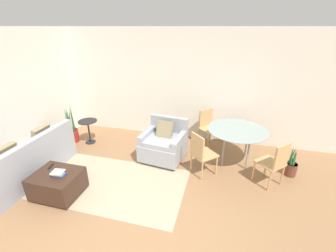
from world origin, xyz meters
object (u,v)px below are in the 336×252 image
at_px(tv_remote_primary, 51,166).
at_px(potted_plant_small, 291,166).
at_px(ottoman, 58,183).
at_px(dining_chair_near_right, 275,161).
at_px(potted_plant, 71,132).
at_px(dining_chair_far_left, 208,125).
at_px(armchair, 164,144).
at_px(book_stack, 58,174).
at_px(couch, 26,164).
at_px(dining_table, 237,133).
at_px(dining_chair_near_left, 201,152).
at_px(side_table, 88,127).

distance_m(tv_remote_primary, potted_plant_small, 4.59).
distance_m(ottoman, potted_plant_small, 4.42).
bearing_deg(dining_chair_near_right, potted_plant, 173.20).
xyz_separation_m(tv_remote_primary, dining_chair_far_left, (2.56, 2.42, 0.07)).
bearing_deg(armchair, book_stack, -129.19).
height_order(couch, potted_plant_small, couch).
relative_size(potted_plant, dining_table, 0.83).
height_order(dining_chair_near_right, potted_plant_small, dining_chair_near_right).
relative_size(couch, armchair, 2.10).
bearing_deg(potted_plant, dining_table, 1.48).
xyz_separation_m(armchair, dining_table, (1.54, 0.25, 0.34)).
distance_m(couch, ottoman, 0.98).
bearing_deg(couch, potted_plant, 94.16).
height_order(couch, tv_remote_primary, couch).
bearing_deg(dining_chair_near_left, potted_plant_small, 14.08).
height_order(potted_plant, dining_chair_near_right, potted_plant).
height_order(side_table, potted_plant_small, potted_plant_small).
bearing_deg(side_table, couch, -102.77).
relative_size(armchair, dining_chair_far_left, 1.08).
distance_m(ottoman, book_stack, 0.26).
xyz_separation_m(tv_remote_primary, side_table, (-0.35, 1.72, -0.02)).
bearing_deg(dining_chair_near_right, tv_remote_primary, -164.42).
height_order(side_table, dining_table, dining_table).
bearing_deg(armchair, couch, -150.22).
bearing_deg(side_table, tv_remote_primary, -78.61).
height_order(book_stack, dining_chair_near_left, dining_chair_near_left).
bearing_deg(armchair, ottoman, -131.39).
relative_size(ottoman, potted_plant, 0.75).
relative_size(ottoman, side_table, 1.29).
bearing_deg(couch, ottoman, -17.03).
height_order(couch, book_stack, couch).
height_order(book_stack, dining_chair_far_left, dining_chair_far_left).
bearing_deg(book_stack, dining_chair_near_right, 19.59).
bearing_deg(dining_chair_far_left, ottoman, -132.11).
bearing_deg(tv_remote_primary, book_stack, -30.80).
bearing_deg(potted_plant_small, book_stack, -156.81).
bearing_deg(dining_chair_near_left, dining_table, 45.00).
bearing_deg(dining_table, ottoman, -147.47).
height_order(tv_remote_primary, potted_plant_small, potted_plant_small).
bearing_deg(ottoman, side_table, 107.01).
distance_m(couch, potted_plant, 1.53).
xyz_separation_m(ottoman, side_table, (-0.57, 1.88, 0.18)).
relative_size(dining_chair_near_right, dining_chair_far_left, 1.00).
bearing_deg(dining_chair_near_right, dining_chair_far_left, 135.00).
distance_m(dining_chair_far_left, potted_plant_small, 2.00).
bearing_deg(couch, dining_table, 22.46).
relative_size(couch, side_table, 3.41).
relative_size(tv_remote_primary, dining_chair_far_left, 0.18).
distance_m(armchair, dining_chair_near_left, 0.98).
xyz_separation_m(potted_plant, dining_chair_near_left, (3.38, -0.56, 0.24)).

